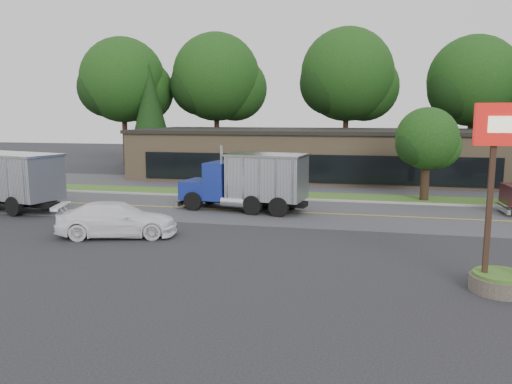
% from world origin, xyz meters
% --- Properties ---
extents(ground, '(140.00, 140.00, 0.00)m').
position_xyz_m(ground, '(0.00, 0.00, 0.00)').
color(ground, '#35353A').
rests_on(ground, ground).
extents(road, '(60.00, 8.00, 0.02)m').
position_xyz_m(road, '(0.00, 9.00, 0.00)').
color(road, '#545459').
rests_on(road, ground).
extents(center_line, '(60.00, 0.12, 0.01)m').
position_xyz_m(center_line, '(0.00, 9.00, 0.00)').
color(center_line, gold).
rests_on(center_line, ground).
extents(curb, '(60.00, 0.30, 0.12)m').
position_xyz_m(curb, '(0.00, 13.20, 0.00)').
color(curb, '#9E9E99').
rests_on(curb, ground).
extents(grass_verge, '(60.00, 3.40, 0.03)m').
position_xyz_m(grass_verge, '(0.00, 15.00, 0.00)').
color(grass_verge, '#3E6623').
rests_on(grass_verge, ground).
extents(far_parking, '(60.00, 7.00, 0.02)m').
position_xyz_m(far_parking, '(0.00, 20.00, 0.00)').
color(far_parking, '#545459').
rests_on(far_parking, ground).
extents(strip_mall, '(32.00, 12.00, 4.00)m').
position_xyz_m(strip_mall, '(2.00, 26.00, 2.00)').
color(strip_mall, '#8C7356').
rests_on(strip_mall, ground).
extents(bilo_sign, '(2.20, 1.90, 5.95)m').
position_xyz_m(bilo_sign, '(10.50, -2.50, 2.02)').
color(bilo_sign, '#6B6054').
rests_on(bilo_sign, ground).
extents(tree_far_a, '(9.77, 9.19, 13.93)m').
position_xyz_m(tree_far_a, '(-19.85, 32.12, 8.89)').
color(tree_far_a, '#382619').
rests_on(tree_far_a, ground).
extents(tree_far_b, '(10.08, 9.49, 14.38)m').
position_xyz_m(tree_far_b, '(-9.85, 34.12, 9.18)').
color(tree_far_b, '#382619').
rests_on(tree_far_b, ground).
extents(tree_far_c, '(10.12, 9.52, 14.43)m').
position_xyz_m(tree_far_c, '(4.15, 34.12, 9.21)').
color(tree_far_c, '#382619').
rests_on(tree_far_c, ground).
extents(tree_far_d, '(9.20, 8.66, 13.12)m').
position_xyz_m(tree_far_d, '(16.14, 33.11, 8.37)').
color(tree_far_d, '#382619').
rests_on(tree_far_d, ground).
extents(evergreen_left, '(4.80, 4.80, 10.92)m').
position_xyz_m(evergreen_left, '(-16.00, 30.00, 6.00)').
color(evergreen_left, '#382619').
rests_on(evergreen_left, ground).
extents(tree_verge, '(4.27, 4.02, 6.09)m').
position_xyz_m(tree_verge, '(10.06, 15.05, 3.87)').
color(tree_verge, '#382619').
rests_on(tree_verge, ground).
extents(dump_truck_blue, '(7.70, 3.62, 3.36)m').
position_xyz_m(dump_truck_blue, '(-0.38, 8.96, 1.80)').
color(dump_truck_blue, black).
rests_on(dump_truck_blue, ground).
extents(rally_car, '(5.86, 3.63, 1.59)m').
position_xyz_m(rally_car, '(-5.00, 1.59, 0.79)').
color(rally_car, white).
rests_on(rally_car, ground).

